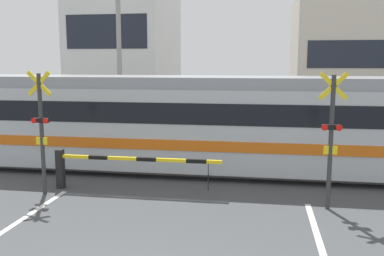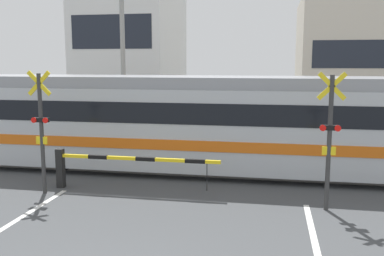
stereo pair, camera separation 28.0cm
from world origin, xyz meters
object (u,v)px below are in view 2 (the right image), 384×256
Objects in this scene: commuter_train at (228,122)px; crossing_signal_right at (330,135)px; crossing_barrier_near at (104,163)px; crossing_barrier_far at (267,135)px; crossing_signal_left at (41,127)px.

crossing_signal_right reaches higher than commuter_train.
crossing_barrier_far is (4.46, 5.65, 0.00)m from crossing_barrier_near.
crossing_signal_right is (1.53, -6.22, 1.09)m from crossing_barrier_far.
commuter_train is at bearing 33.66° from crossing_signal_left.
commuter_train is 5.22× the size of crossing_signal_right.
crossing_barrier_near is at bearing 20.42° from crossing_signal_left.
crossing_barrier_far is 1.41× the size of crossing_signal_left.
crossing_signal_left is at bearing -133.90° from crossing_barrier_far.
crossing_signal_left is at bearing -146.34° from commuter_train.
crossing_barrier_near is (-3.24, -2.60, -0.90)m from commuter_train.
commuter_train is at bearing 38.82° from crossing_barrier_near.
crossing_barrier_far is 8.71m from crossing_signal_left.
commuter_train is at bearing 130.93° from crossing_signal_right.
crossing_barrier_near is at bearing 174.57° from crossing_signal_right.
commuter_train reaches higher than crossing_barrier_far.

